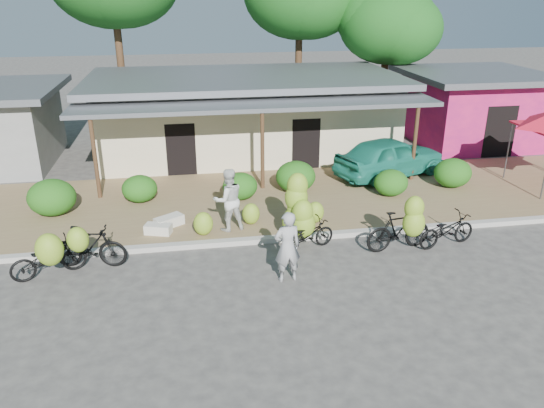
{
  "coord_description": "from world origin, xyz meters",
  "views": [
    {
      "loc": [
        -2.61,
        -11.43,
        6.71
      ],
      "look_at": [
        -0.37,
        1.91,
        1.2
      ],
      "focal_mm": 35.0,
      "sensor_mm": 36.0,
      "label": 1
    }
  ],
  "objects_px": {
    "bike_far_right": "(447,230)",
    "vendor": "(287,247)",
    "bike_left": "(88,246)",
    "bike_center": "(301,219)",
    "sack_far": "(158,229)",
    "sack_near": "(169,221)",
    "bike_far_left": "(48,257)",
    "tree_near_right": "(384,22)",
    "teal_van": "(390,157)",
    "bike_right": "(402,227)",
    "bystander": "(228,200)"
  },
  "relations": [
    {
      "from": "bike_right",
      "to": "vendor",
      "type": "relative_size",
      "value": 1.09
    },
    {
      "from": "bike_far_left",
      "to": "sack_far",
      "type": "height_order",
      "value": "bike_far_left"
    },
    {
      "from": "bike_far_right",
      "to": "vendor",
      "type": "height_order",
      "value": "vendor"
    },
    {
      "from": "sack_near",
      "to": "sack_far",
      "type": "bearing_deg",
      "value": -122.38
    },
    {
      "from": "bike_left",
      "to": "teal_van",
      "type": "xyz_separation_m",
      "value": [
        10.13,
        5.32,
        0.24
      ]
    },
    {
      "from": "bike_far_left",
      "to": "vendor",
      "type": "relative_size",
      "value": 1.06
    },
    {
      "from": "bike_right",
      "to": "sack_far",
      "type": "bearing_deg",
      "value": 64.01
    },
    {
      "from": "bike_center",
      "to": "teal_van",
      "type": "distance_m",
      "value": 6.7
    },
    {
      "from": "sack_far",
      "to": "bike_center",
      "type": "bearing_deg",
      "value": -17.05
    },
    {
      "from": "bike_center",
      "to": "bike_far_right",
      "type": "xyz_separation_m",
      "value": [
        4.0,
        -0.68,
        -0.34
      ]
    },
    {
      "from": "bike_right",
      "to": "sack_near",
      "type": "relative_size",
      "value": 2.34
    },
    {
      "from": "sack_far",
      "to": "bystander",
      "type": "height_order",
      "value": "bystander"
    },
    {
      "from": "sack_far",
      "to": "vendor",
      "type": "xyz_separation_m",
      "value": [
        3.21,
        -3.01,
        0.65
      ]
    },
    {
      "from": "bike_far_left",
      "to": "sack_far",
      "type": "relative_size",
      "value": 2.58
    },
    {
      "from": "tree_near_right",
      "to": "bike_far_right",
      "type": "height_order",
      "value": "tree_near_right"
    },
    {
      "from": "vendor",
      "to": "bystander",
      "type": "bearing_deg",
      "value": -76.68
    },
    {
      "from": "bike_far_left",
      "to": "teal_van",
      "type": "relative_size",
      "value": 0.44
    },
    {
      "from": "bike_left",
      "to": "bike_right",
      "type": "relative_size",
      "value": 0.99
    },
    {
      "from": "bike_left",
      "to": "sack_far",
      "type": "relative_size",
      "value": 2.63
    },
    {
      "from": "tree_near_right",
      "to": "bike_right",
      "type": "relative_size",
      "value": 3.53
    },
    {
      "from": "bike_far_right",
      "to": "sack_near",
      "type": "height_order",
      "value": "bike_far_right"
    },
    {
      "from": "tree_near_right",
      "to": "vendor",
      "type": "bearing_deg",
      "value": -117.37
    },
    {
      "from": "bike_far_right",
      "to": "vendor",
      "type": "xyz_separation_m",
      "value": [
        -4.75,
        -1.12,
        0.44
      ]
    },
    {
      "from": "sack_far",
      "to": "vendor",
      "type": "relative_size",
      "value": 0.41
    },
    {
      "from": "bystander",
      "to": "vendor",
      "type": "bearing_deg",
      "value": 97.74
    },
    {
      "from": "tree_near_right",
      "to": "sack_far",
      "type": "height_order",
      "value": "tree_near_right"
    },
    {
      "from": "teal_van",
      "to": "bike_far_right",
      "type": "bearing_deg",
      "value": 153.85
    },
    {
      "from": "tree_near_right",
      "to": "bike_far_left",
      "type": "distance_m",
      "value": 19.74
    },
    {
      "from": "bike_center",
      "to": "bike_right",
      "type": "height_order",
      "value": "bike_center"
    },
    {
      "from": "bike_far_right",
      "to": "bike_right",
      "type": "bearing_deg",
      "value": 82.07
    },
    {
      "from": "bike_left",
      "to": "bike_center",
      "type": "relative_size",
      "value": 0.95
    },
    {
      "from": "bike_far_left",
      "to": "vendor",
      "type": "distance_m",
      "value": 5.89
    },
    {
      "from": "sack_near",
      "to": "sack_far",
      "type": "xyz_separation_m",
      "value": [
        -0.31,
        -0.48,
        -0.01
      ]
    },
    {
      "from": "bike_left",
      "to": "sack_far",
      "type": "bearing_deg",
      "value": -36.7
    },
    {
      "from": "bike_far_left",
      "to": "bike_right",
      "type": "distance_m",
      "value": 9.14
    },
    {
      "from": "sack_far",
      "to": "bike_far_right",
      "type": "bearing_deg",
      "value": -13.37
    },
    {
      "from": "bike_right",
      "to": "vendor",
      "type": "height_order",
      "value": "vendor"
    },
    {
      "from": "vendor",
      "to": "bike_far_left",
      "type": "bearing_deg",
      "value": -18.58
    },
    {
      "from": "tree_near_right",
      "to": "bike_right",
      "type": "bearing_deg",
      "value": -107.29
    },
    {
      "from": "bike_left",
      "to": "bystander",
      "type": "bearing_deg",
      "value": -57.73
    },
    {
      "from": "bystander",
      "to": "teal_van",
      "type": "height_order",
      "value": "bystander"
    },
    {
      "from": "bike_right",
      "to": "sack_far",
      "type": "xyz_separation_m",
      "value": [
        -6.57,
        2.03,
        -0.47
      ]
    },
    {
      "from": "sack_near",
      "to": "bystander",
      "type": "xyz_separation_m",
      "value": [
        1.74,
        -0.54,
        0.79
      ]
    },
    {
      "from": "bike_left",
      "to": "bike_center",
      "type": "height_order",
      "value": "bike_center"
    },
    {
      "from": "bike_left",
      "to": "teal_van",
      "type": "distance_m",
      "value": 11.45
    },
    {
      "from": "bike_left",
      "to": "sack_near",
      "type": "distance_m",
      "value": 2.88
    },
    {
      "from": "tree_near_right",
      "to": "teal_van",
      "type": "bearing_deg",
      "value": -106.7
    },
    {
      "from": "sack_near",
      "to": "vendor",
      "type": "height_order",
      "value": "vendor"
    },
    {
      "from": "sack_near",
      "to": "bike_center",
      "type": "bearing_deg",
      "value": -24.91
    },
    {
      "from": "bike_far_right",
      "to": "sack_near",
      "type": "distance_m",
      "value": 8.01
    }
  ]
}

